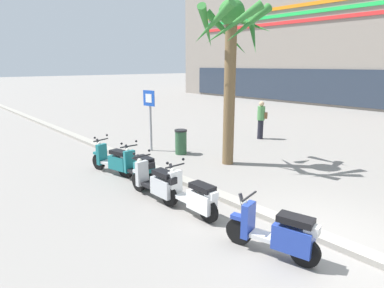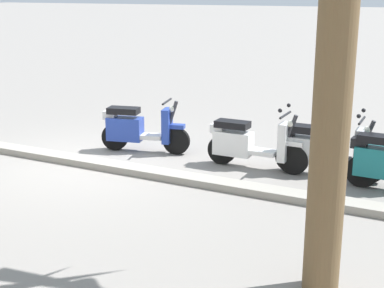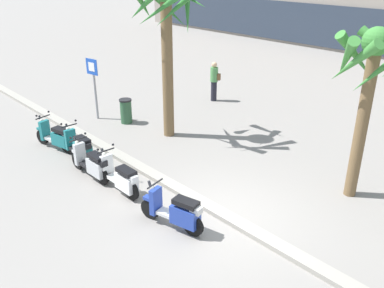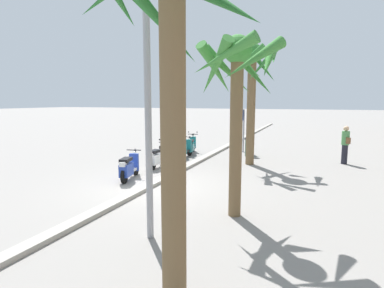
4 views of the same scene
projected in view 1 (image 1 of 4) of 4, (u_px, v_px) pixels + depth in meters
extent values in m
plane|color=gray|center=(329.00, 243.00, 6.33)|extent=(200.00, 200.00, 0.00)
cube|color=gray|center=(330.00, 240.00, 6.32)|extent=(60.00, 0.36, 0.12)
cylinder|color=black|center=(99.00, 162.00, 10.70)|extent=(0.53, 0.21, 0.52)
cylinder|color=black|center=(124.00, 169.00, 10.00)|extent=(0.53, 0.21, 0.52)
cube|color=silver|center=(110.00, 163.00, 10.36)|extent=(0.65, 0.41, 0.08)
cube|color=#197075|center=(119.00, 163.00, 10.09)|extent=(0.73, 0.46, 0.42)
cube|color=black|center=(119.00, 152.00, 10.00)|extent=(0.65, 0.43, 0.12)
cube|color=#197075|center=(102.00, 154.00, 10.53)|extent=(0.21, 0.36, 0.66)
cube|color=#197075|center=(98.00, 153.00, 10.63)|extent=(0.35, 0.23, 0.08)
cylinder|color=#333338|center=(100.00, 149.00, 10.54)|extent=(0.29, 0.13, 0.69)
cylinder|color=black|center=(101.00, 140.00, 10.42)|extent=(0.16, 0.55, 0.04)
sphere|color=white|center=(99.00, 144.00, 10.51)|extent=(0.12, 0.12, 0.12)
cube|color=silver|center=(126.00, 157.00, 9.87)|extent=(0.28, 0.25, 0.16)
sphere|color=black|center=(95.00, 138.00, 10.19)|extent=(0.07, 0.07, 0.07)
sphere|color=black|center=(107.00, 135.00, 10.56)|extent=(0.07, 0.07, 0.07)
cylinder|color=black|center=(127.00, 169.00, 9.94)|extent=(0.52, 0.12, 0.52)
cylinder|color=black|center=(149.00, 180.00, 9.01)|extent=(0.52, 0.12, 0.52)
cube|color=black|center=(136.00, 172.00, 9.50)|extent=(0.61, 0.30, 0.08)
cube|color=#197075|center=(144.00, 172.00, 9.13)|extent=(0.69, 0.34, 0.46)
cube|color=black|center=(144.00, 159.00, 9.02)|extent=(0.61, 0.32, 0.12)
cube|color=#197075|center=(130.00, 161.00, 9.74)|extent=(0.15, 0.34, 0.66)
cube|color=#197075|center=(127.00, 160.00, 9.87)|extent=(0.33, 0.17, 0.08)
cylinder|color=#333338|center=(128.00, 156.00, 9.76)|extent=(0.29, 0.08, 0.69)
cylinder|color=black|center=(129.00, 146.00, 9.63)|extent=(0.06, 0.56, 0.04)
sphere|color=white|center=(127.00, 150.00, 9.73)|extent=(0.12, 0.12, 0.12)
cube|color=black|center=(150.00, 165.00, 8.84)|extent=(0.25, 0.21, 0.16)
sphere|color=black|center=(122.00, 144.00, 9.44)|extent=(0.07, 0.07, 0.07)
sphere|color=black|center=(136.00, 141.00, 9.73)|extent=(0.07, 0.07, 0.07)
cylinder|color=black|center=(139.00, 182.00, 8.87)|extent=(0.52, 0.11, 0.52)
cylinder|color=black|center=(169.00, 196.00, 7.93)|extent=(0.52, 0.11, 0.52)
cube|color=black|center=(152.00, 186.00, 8.42)|extent=(0.61, 0.30, 0.08)
cube|color=silver|center=(163.00, 187.00, 8.05)|extent=(0.69, 0.34, 0.44)
cube|color=black|center=(164.00, 173.00, 7.95)|extent=(0.61, 0.32, 0.12)
cube|color=silver|center=(142.00, 173.00, 8.68)|extent=(0.15, 0.34, 0.66)
cube|color=silver|center=(138.00, 172.00, 8.81)|extent=(0.32, 0.17, 0.08)
cylinder|color=#333338|center=(140.00, 167.00, 8.70)|extent=(0.28, 0.08, 0.69)
cylinder|color=black|center=(141.00, 156.00, 8.57)|extent=(0.06, 0.56, 0.04)
sphere|color=white|center=(139.00, 161.00, 8.67)|extent=(0.12, 0.12, 0.12)
cube|color=black|center=(171.00, 180.00, 7.77)|extent=(0.25, 0.21, 0.16)
sphere|color=black|center=(134.00, 154.00, 8.36)|extent=(0.07, 0.07, 0.07)
sphere|color=black|center=(149.00, 150.00, 8.68)|extent=(0.07, 0.07, 0.07)
cylinder|color=black|center=(171.00, 193.00, 8.08)|extent=(0.52, 0.10, 0.52)
cylinder|color=black|center=(208.00, 211.00, 7.11)|extent=(0.52, 0.10, 0.52)
cube|color=white|center=(187.00, 199.00, 7.61)|extent=(0.60, 0.28, 0.08)
cube|color=white|center=(202.00, 201.00, 7.23)|extent=(0.68, 0.32, 0.42)
cube|color=black|center=(202.00, 187.00, 7.13)|extent=(0.60, 0.30, 0.12)
cube|color=white|center=(175.00, 184.00, 7.88)|extent=(0.14, 0.34, 0.66)
cube|color=white|center=(171.00, 182.00, 8.01)|extent=(0.32, 0.16, 0.08)
cylinder|color=#333338|center=(173.00, 178.00, 7.90)|extent=(0.28, 0.07, 0.69)
cylinder|color=black|center=(175.00, 166.00, 7.77)|extent=(0.04, 0.56, 0.04)
sphere|color=white|center=(172.00, 170.00, 7.87)|extent=(0.12, 0.12, 0.12)
cube|color=white|center=(211.00, 195.00, 6.95)|extent=(0.24, 0.20, 0.16)
sphere|color=black|center=(167.00, 163.00, 7.57)|extent=(0.07, 0.07, 0.07)
sphere|color=black|center=(183.00, 159.00, 7.88)|extent=(0.07, 0.07, 0.07)
cylinder|color=black|center=(239.00, 231.00, 6.25)|extent=(0.53, 0.22, 0.52)
cylinder|color=black|center=(305.00, 252.00, 5.54)|extent=(0.53, 0.22, 0.52)
cube|color=silver|center=(268.00, 237.00, 5.91)|extent=(0.65, 0.41, 0.08)
cube|color=#233D9E|center=(293.00, 239.00, 5.62)|extent=(0.74, 0.47, 0.45)
cube|color=black|center=(296.00, 220.00, 5.53)|extent=(0.65, 0.43, 0.12)
cube|color=#233D9E|center=(248.00, 220.00, 6.08)|extent=(0.22, 0.36, 0.66)
cube|color=#233D9E|center=(240.00, 217.00, 6.18)|extent=(0.35, 0.23, 0.08)
cylinder|color=#333338|center=(245.00, 211.00, 6.09)|extent=(0.29, 0.13, 0.69)
cylinder|color=black|center=(249.00, 196.00, 5.97)|extent=(0.17, 0.55, 0.04)
sphere|color=white|center=(244.00, 202.00, 6.06)|extent=(0.12, 0.12, 0.12)
cube|color=silver|center=(312.00, 230.00, 5.39)|extent=(0.28, 0.25, 0.16)
cylinder|color=#939399|center=(151.00, 121.00, 12.84)|extent=(0.09, 0.09, 2.40)
cube|color=#1947B7|center=(149.00, 98.00, 12.58)|extent=(0.60, 0.13, 0.60)
cube|color=white|center=(149.00, 98.00, 12.57)|extent=(0.33, 0.07, 0.33)
cylinder|color=brown|center=(230.00, 92.00, 10.82)|extent=(0.38, 0.38, 4.96)
sphere|color=#337A33|center=(232.00, 12.00, 10.24)|extent=(0.83, 0.83, 0.83)
cone|color=#337A33|center=(248.00, 24.00, 9.68)|extent=(0.58, 1.77, 1.30)
cone|color=#337A33|center=(253.00, 32.00, 10.37)|extent=(1.36, 1.25, 1.55)
cone|color=#337A33|center=(247.00, 23.00, 10.95)|extent=(1.92, 0.54, 0.93)
cone|color=#337A33|center=(227.00, 33.00, 11.04)|extent=(1.13, 1.45, 1.54)
cone|color=#337A33|center=(207.00, 28.00, 10.53)|extent=(1.23, 1.59, 1.30)
cone|color=#337A33|center=(212.00, 24.00, 9.83)|extent=(1.79, 0.33, 1.25)
cone|color=#337A33|center=(234.00, 24.00, 9.57)|extent=(1.39, 1.47, 1.31)
cylinder|color=black|center=(260.00, 129.00, 15.11)|extent=(0.26, 0.26, 0.88)
cylinder|color=#4C8C4C|center=(261.00, 113.00, 14.93)|extent=(0.34, 0.34, 0.63)
sphere|color=tan|center=(262.00, 104.00, 14.83)|extent=(0.24, 0.24, 0.24)
cube|color=brown|center=(266.00, 116.00, 14.87)|extent=(0.18, 0.20, 0.28)
cylinder|color=#2D5638|center=(181.00, 142.00, 12.53)|extent=(0.44, 0.44, 0.90)
cylinder|color=black|center=(181.00, 131.00, 12.42)|extent=(0.48, 0.48, 0.06)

